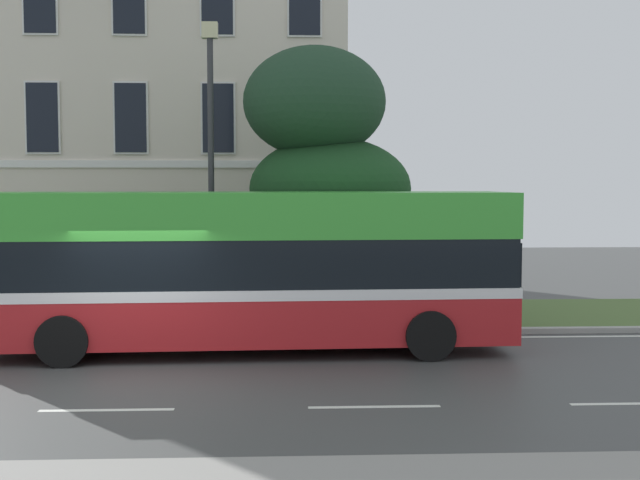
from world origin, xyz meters
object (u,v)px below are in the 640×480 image
georgian_townhouse (116,79)px  street_lamp_post (211,153)px  single_decker_bus (250,268)px  evergreen_tree (328,215)px

georgian_townhouse → street_lamp_post: size_ratio=2.15×
single_decker_bus → street_lamp_post: street_lamp_post is taller
evergreen_tree → street_lamp_post: bearing=-169.9°
evergreen_tree → street_lamp_post: (-2.73, -0.49, 1.46)m
single_decker_bus → evergreen_tree: bearing=59.7°
evergreen_tree → single_decker_bus: size_ratio=0.62×
georgian_townhouse → evergreen_tree: size_ratio=2.26×
georgian_townhouse → single_decker_bus: 13.08m
georgian_townhouse → single_decker_bus: (4.76, -11.09, -5.05)m
evergreen_tree → single_decker_bus: (-1.74, -3.23, -0.92)m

